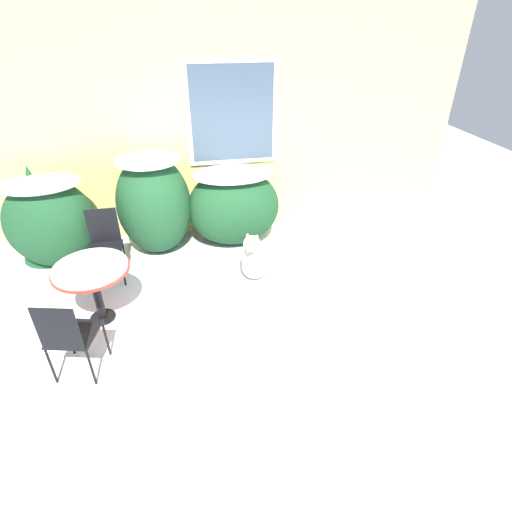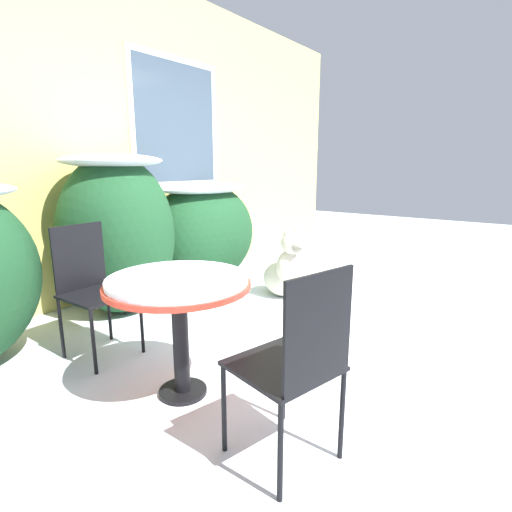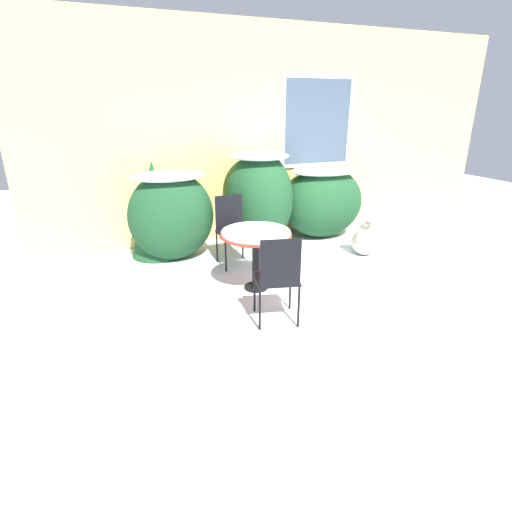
{
  "view_description": "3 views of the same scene",
  "coord_description": "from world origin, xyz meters",
  "px_view_note": "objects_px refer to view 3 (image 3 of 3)",
  "views": [
    {
      "loc": [
        -0.2,
        -3.65,
        3.07
      ],
      "look_at": [
        0.63,
        0.73,
        0.3
      ],
      "focal_mm": 28.0,
      "sensor_mm": 36.0,
      "label": 1
    },
    {
      "loc": [
        -2.75,
        -1.45,
        1.33
      ],
      "look_at": [
        0.0,
        0.6,
        0.55
      ],
      "focal_mm": 28.0,
      "sensor_mm": 36.0,
      "label": 2
    },
    {
      "loc": [
        -2.87,
        -3.87,
        2.07
      ],
      "look_at": [
        -1.29,
        0.19,
        0.41
      ],
      "focal_mm": 28.0,
      "sensor_mm": 36.0,
      "label": 3
    }
  ],
  "objects_px": {
    "patio_table": "(256,239)",
    "patio_chair_near_table": "(232,227)",
    "patio_chair_far_side": "(278,276)",
    "dog": "(365,238)"
  },
  "relations": [
    {
      "from": "patio_table",
      "to": "patio_chair_far_side",
      "type": "relative_size",
      "value": 0.88
    },
    {
      "from": "patio_table",
      "to": "dog",
      "type": "distance_m",
      "value": 1.99
    },
    {
      "from": "patio_table",
      "to": "patio_chair_near_table",
      "type": "relative_size",
      "value": 0.88
    },
    {
      "from": "patio_chair_far_side",
      "to": "dog",
      "type": "xyz_separation_m",
      "value": [
        1.99,
        1.32,
        -0.25
      ]
    },
    {
      "from": "patio_table",
      "to": "patio_chair_near_table",
      "type": "xyz_separation_m",
      "value": [
        0.0,
        0.9,
        -0.11
      ]
    },
    {
      "from": "patio_table",
      "to": "patio_chair_near_table",
      "type": "height_order",
      "value": "patio_chair_near_table"
    },
    {
      "from": "patio_table",
      "to": "dog",
      "type": "bearing_deg",
      "value": 14.51
    },
    {
      "from": "patio_chair_near_table",
      "to": "patio_table",
      "type": "bearing_deg",
      "value": -91.57
    },
    {
      "from": "patio_chair_far_side",
      "to": "patio_table",
      "type": "bearing_deg",
      "value": -83.22
    },
    {
      "from": "patio_chair_near_table",
      "to": "dog",
      "type": "height_order",
      "value": "patio_chair_near_table"
    }
  ]
}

